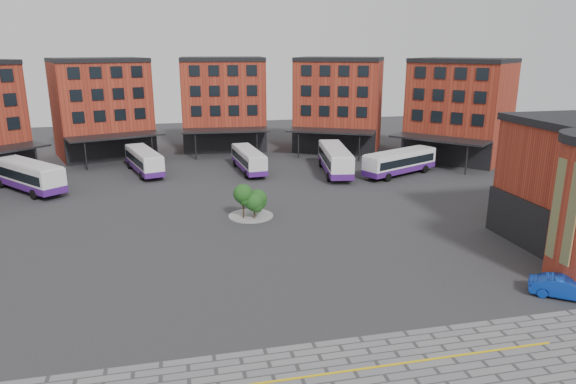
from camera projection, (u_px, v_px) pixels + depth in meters
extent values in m
plane|color=#28282B|center=(249.00, 267.00, 38.87)|extent=(160.00, 160.00, 0.00)
cube|color=gold|center=(328.00, 374.00, 26.14)|extent=(26.00, 0.15, 0.02)
cylinder|color=black|center=(37.00, 163.00, 64.91)|extent=(0.20, 0.20, 4.00)
cube|color=#973321|center=(102.00, 110.00, 77.33)|extent=(15.55, 13.69, 14.00)
cube|color=black|center=(113.00, 148.00, 74.72)|extent=(12.45, 4.71, 4.00)
cube|color=black|center=(97.00, 60.00, 75.35)|extent=(15.65, 13.97, 0.60)
cube|color=black|center=(108.00, 98.00, 72.60)|extent=(10.87, 3.87, 8.00)
cube|color=black|center=(116.00, 136.00, 72.25)|extent=(13.72, 8.39, 0.25)
cylinder|color=black|center=(86.00, 156.00, 69.02)|extent=(0.20, 0.20, 4.00)
cylinder|color=black|center=(152.00, 149.00, 73.62)|extent=(0.20, 0.20, 4.00)
cube|color=#973321|center=(224.00, 105.00, 83.56)|extent=(13.67, 10.88, 14.00)
cube|color=black|center=(226.00, 141.00, 80.30)|extent=(13.00, 1.41, 4.00)
cube|color=black|center=(222.00, 59.00, 81.57)|extent=(13.69, 11.18, 0.60)
cube|color=black|center=(224.00, 94.00, 78.16)|extent=(11.42, 0.95, 8.00)
cube|color=black|center=(226.00, 130.00, 77.52)|extent=(13.28, 5.30, 0.25)
cylinder|color=black|center=(196.00, 146.00, 75.69)|extent=(0.20, 0.20, 4.00)
cylinder|color=black|center=(257.00, 145.00, 77.02)|extent=(0.20, 0.20, 4.00)
cube|color=#973321|center=(339.00, 106.00, 82.67)|extent=(16.12, 14.81, 14.00)
cube|color=black|center=(333.00, 142.00, 79.51)|extent=(11.81, 6.35, 4.00)
cube|color=black|center=(340.00, 59.00, 80.69)|extent=(16.26, 15.08, 0.60)
cube|color=black|center=(334.00, 95.00, 77.37)|extent=(10.26, 5.33, 8.00)
cube|color=black|center=(331.00, 131.00, 76.77)|extent=(13.58, 9.82, 0.25)
cylinder|color=black|center=(298.00, 145.00, 76.72)|extent=(0.20, 0.20, 4.00)
cylinder|color=black|center=(359.00, 148.00, 74.56)|extent=(0.20, 0.20, 4.00)
cube|color=#973321|center=(460.00, 112.00, 74.82)|extent=(16.02, 16.39, 14.00)
cube|color=black|center=(444.00, 151.00, 72.47)|extent=(8.74, 10.28, 4.00)
cube|color=black|center=(464.00, 60.00, 72.84)|extent=(16.25, 16.58, 0.60)
cube|color=black|center=(448.00, 99.00, 70.36)|extent=(7.47, 8.86, 8.00)
cube|color=black|center=(439.00, 139.00, 70.13)|extent=(11.73, 12.79, 0.25)
cylinder|color=black|center=(402.00, 151.00, 71.95)|extent=(0.20, 0.20, 4.00)
cylinder|color=black|center=(466.00, 160.00, 66.64)|extent=(0.20, 0.20, 4.00)
cube|color=black|center=(533.00, 229.00, 41.29)|extent=(0.40, 12.00, 4.00)
cube|color=#D44D19|center=(564.00, 212.00, 34.11)|extent=(0.12, 2.20, 7.00)
cylinder|color=gray|center=(251.00, 216.00, 50.54)|extent=(4.40, 4.40, 0.12)
cylinder|color=#332114|center=(243.00, 210.00, 49.58)|extent=(0.14, 0.14, 1.82)
sphere|color=#164216|center=(243.00, 194.00, 49.13)|extent=(1.88, 1.88, 1.88)
sphere|color=#164216|center=(245.00, 199.00, 49.18)|extent=(1.32, 1.32, 1.32)
cylinder|color=#332114|center=(258.00, 209.00, 51.14)|extent=(0.14, 0.14, 1.14)
sphere|color=#164216|center=(258.00, 199.00, 50.86)|extent=(1.89, 1.89, 1.89)
sphere|color=#164216|center=(260.00, 202.00, 50.85)|extent=(1.32, 1.32, 1.32)
cylinder|color=#332114|center=(254.00, 213.00, 49.49)|extent=(0.14, 0.14, 1.26)
sphere|color=#164216|center=(254.00, 202.00, 49.18)|extent=(1.77, 1.77, 1.77)
sphere|color=#164216|center=(257.00, 206.00, 49.19)|extent=(1.24, 1.24, 1.24)
cube|color=white|center=(27.00, 174.00, 59.00)|extent=(10.00, 11.21, 2.73)
cube|color=black|center=(27.00, 173.00, 58.95)|extent=(9.41, 10.50, 1.06)
cube|color=silver|center=(25.00, 162.00, 58.62)|extent=(9.60, 10.77, 0.13)
cube|color=black|center=(2.00, 165.00, 62.47)|extent=(1.90, 1.61, 1.23)
cube|color=#481A79|center=(28.00, 183.00, 59.27)|extent=(10.05, 11.27, 0.78)
cylinder|color=black|center=(0.00, 183.00, 60.63)|extent=(0.97, 1.07, 1.12)
cylinder|color=black|center=(24.00, 179.00, 62.76)|extent=(0.97, 1.07, 1.12)
cylinder|color=black|center=(34.00, 195.00, 56.02)|extent=(0.97, 1.07, 1.12)
cylinder|color=black|center=(58.00, 189.00, 58.15)|extent=(0.97, 1.07, 1.12)
cube|color=white|center=(144.00, 160.00, 67.50)|extent=(5.42, 11.36, 2.47)
cube|color=black|center=(144.00, 159.00, 67.46)|extent=(5.24, 10.52, 0.96)
cube|color=silver|center=(143.00, 150.00, 67.16)|extent=(5.20, 10.90, 0.12)
cube|color=black|center=(135.00, 151.00, 72.05)|extent=(2.10, 0.69, 1.11)
cube|color=#481A79|center=(145.00, 166.00, 67.74)|extent=(5.47, 11.41, 0.71)
cylinder|color=black|center=(129.00, 165.00, 70.28)|extent=(0.56, 1.05, 1.01)
cylinder|color=black|center=(148.00, 163.00, 71.43)|extent=(0.56, 1.05, 1.01)
cylinder|color=black|center=(141.00, 176.00, 64.27)|extent=(0.56, 1.05, 1.01)
cylinder|color=black|center=(161.00, 174.00, 65.42)|extent=(0.56, 1.05, 1.01)
cube|color=silver|center=(249.00, 159.00, 68.36)|extent=(3.30, 10.79, 2.37)
cube|color=black|center=(249.00, 158.00, 68.31)|extent=(3.29, 9.95, 0.92)
cube|color=silver|center=(248.00, 150.00, 68.02)|extent=(3.17, 10.36, 0.12)
cube|color=black|center=(240.00, 150.00, 73.08)|extent=(2.05, 0.29, 1.06)
cube|color=#481A79|center=(249.00, 165.00, 68.59)|extent=(3.35, 10.83, 0.68)
cylinder|color=black|center=(235.00, 163.00, 71.46)|extent=(0.37, 0.99, 0.97)
cylinder|color=black|center=(252.00, 162.00, 72.16)|extent=(0.37, 0.99, 0.97)
cylinder|color=black|center=(246.00, 174.00, 65.22)|extent=(0.37, 0.99, 0.97)
cylinder|color=black|center=(264.00, 173.00, 65.92)|extent=(0.37, 0.99, 0.97)
cube|color=white|center=(335.00, 159.00, 67.15)|extent=(4.74, 12.72, 2.77)
cube|color=black|center=(335.00, 157.00, 67.09)|extent=(4.64, 11.75, 1.07)
cube|color=silver|center=(335.00, 148.00, 66.76)|extent=(4.55, 12.21, 0.14)
cube|color=black|center=(329.00, 148.00, 72.95)|extent=(2.39, 0.49, 1.24)
cube|color=#481A79|center=(335.00, 166.00, 67.42)|extent=(4.79, 12.77, 0.79)
cylinder|color=black|center=(320.00, 163.00, 71.27)|extent=(0.51, 1.17, 1.13)
cylinder|color=black|center=(341.00, 163.00, 71.45)|extent=(0.51, 1.17, 1.13)
cylinder|color=black|center=(328.00, 177.00, 63.63)|extent=(0.51, 1.17, 1.13)
cylinder|color=black|center=(351.00, 177.00, 63.80)|extent=(0.51, 1.17, 1.13)
cube|color=white|center=(400.00, 161.00, 66.39)|extent=(11.44, 7.27, 2.55)
cube|color=black|center=(400.00, 160.00, 66.34)|extent=(10.64, 6.93, 0.99)
cube|color=silver|center=(400.00, 151.00, 66.03)|extent=(10.98, 6.98, 0.12)
cube|color=black|center=(427.00, 154.00, 69.67)|extent=(1.06, 2.05, 1.14)
cube|color=#481A79|center=(399.00, 168.00, 66.64)|extent=(11.49, 7.32, 0.73)
cylinder|color=black|center=(409.00, 166.00, 69.91)|extent=(1.07, 0.73, 1.04)
cylinder|color=black|center=(425.00, 169.00, 67.95)|extent=(1.07, 0.73, 1.04)
cylinder|color=black|center=(373.00, 174.00, 65.56)|extent=(1.07, 0.73, 1.04)
cylinder|color=black|center=(388.00, 177.00, 63.59)|extent=(1.07, 0.73, 1.04)
imported|color=#0C309D|center=(564.00, 288.00, 34.02)|extent=(4.34, 3.68, 1.40)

